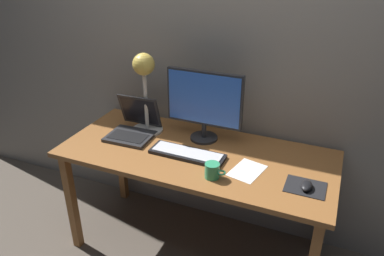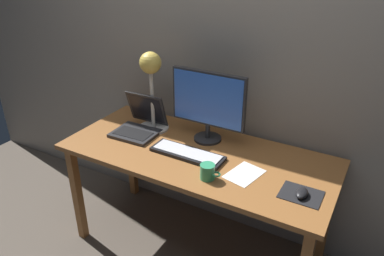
{
  "view_description": "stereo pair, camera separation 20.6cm",
  "coord_description": "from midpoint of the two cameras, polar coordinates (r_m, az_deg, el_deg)",
  "views": [
    {
      "loc": [
        0.72,
        -1.75,
        1.85
      ],
      "look_at": [
        -0.01,
        -0.05,
        0.92
      ],
      "focal_mm": 34.89,
      "sensor_mm": 36.0,
      "label": 1
    },
    {
      "loc": [
        0.9,
        -1.66,
        1.85
      ],
      "look_at": [
        -0.01,
        -0.05,
        0.92
      ],
      "focal_mm": 34.89,
      "sensor_mm": 36.0,
      "label": 2
    }
  ],
  "objects": [
    {
      "name": "ground_plane",
      "position": [
        2.64,
        3.02,
        -17.77
      ],
      "size": [
        4.8,
        4.8,
        0.0
      ],
      "primitive_type": "plane",
      "color": "brown",
      "rests_on": "ground"
    },
    {
      "name": "back_wall",
      "position": [
        2.32,
        8.36,
        12.75
      ],
      "size": [
        4.8,
        0.06,
        2.6
      ],
      "primitive_type": "cube",
      "color": "gray",
      "rests_on": "ground"
    },
    {
      "name": "desk",
      "position": [
        2.23,
        3.42,
        -5.56
      ],
      "size": [
        1.6,
        0.7,
        0.74
      ],
      "color": "#935B2D",
      "rests_on": "ground"
    },
    {
      "name": "monitor",
      "position": [
        2.22,
        5.16,
        3.86
      ],
      "size": [
        0.47,
        0.17,
        0.44
      ],
      "color": "#28282B",
      "rests_on": "desk"
    },
    {
      "name": "keyboard_main",
      "position": [
        2.15,
        2.05,
        -3.97
      ],
      "size": [
        0.44,
        0.15,
        0.03
      ],
      "color": "black",
      "rests_on": "desk"
    },
    {
      "name": "laptop",
      "position": [
        2.41,
        -5.48,
        0.93
      ],
      "size": [
        0.29,
        0.31,
        0.24
      ],
      "color": "#28282B",
      "rests_on": "desk"
    },
    {
      "name": "desk_lamp",
      "position": [
        2.32,
        -3.73,
        7.68
      ],
      "size": [
        0.2,
        0.2,
        0.52
      ],
      "color": "beige",
      "rests_on": "desk"
    },
    {
      "name": "mousepad",
      "position": [
        1.95,
        19.32,
        -9.67
      ],
      "size": [
        0.2,
        0.16,
        0.0
      ],
      "primitive_type": "cube",
      "color": "black",
      "rests_on": "desk"
    },
    {
      "name": "mouse",
      "position": [
        1.93,
        19.46,
        -9.46
      ],
      "size": [
        0.06,
        0.1,
        0.03
      ],
      "primitive_type": "ellipsoid",
      "color": "black",
      "rests_on": "mousepad"
    },
    {
      "name": "coffee_mug",
      "position": [
        1.94,
        5.49,
        -6.77
      ],
      "size": [
        0.11,
        0.08,
        0.08
      ],
      "color": "#339966",
      "rests_on": "desk"
    },
    {
      "name": "paper_sheet_near_mouse",
      "position": [
        2.03,
        10.93,
        -7.0
      ],
      "size": [
        0.19,
        0.24,
        0.0
      ],
      "primitive_type": "cube",
      "rotation": [
        0.0,
        0.0,
        -0.22
      ],
      "color": "white",
      "rests_on": "desk"
    }
  ]
}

